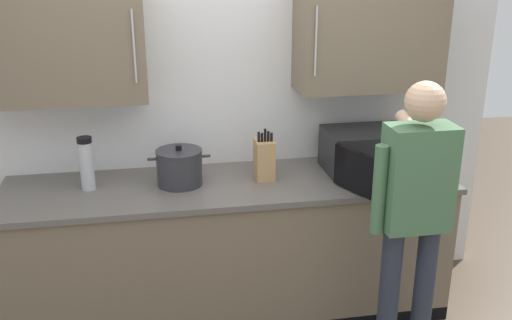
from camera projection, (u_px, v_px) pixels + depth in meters
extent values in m
cube|color=white|center=(220.00, 81.00, 3.73)|extent=(3.65, 0.10, 2.87)
cube|color=#756651|center=(64.00, 44.00, 3.29)|extent=(0.89, 0.32, 0.66)
cylinder|color=#B7BABF|center=(134.00, 46.00, 3.19)|extent=(0.01, 0.01, 0.40)
cube|color=#756651|center=(370.00, 36.00, 3.59)|extent=(0.89, 0.32, 0.66)
cylinder|color=#B7BABF|center=(316.00, 42.00, 3.36)|extent=(0.01, 0.01, 0.40)
cube|color=#756651|center=(231.00, 251.00, 3.70)|extent=(2.66, 0.68, 0.86)
cube|color=#605B56|center=(230.00, 185.00, 3.54)|extent=(2.70, 0.72, 0.03)
cube|color=black|center=(372.00, 150.00, 3.69)|extent=(0.59, 0.37, 0.26)
cube|color=beige|center=(360.00, 151.00, 3.67)|extent=(0.39, 0.32, 0.21)
cube|color=black|center=(417.00, 158.00, 3.55)|extent=(0.17, 0.01, 0.24)
cube|color=black|center=(361.00, 174.00, 3.30)|extent=(0.19, 0.40, 0.24)
cylinder|color=#2D2D33|center=(180.00, 169.00, 3.48)|extent=(0.27, 0.27, 0.20)
cylinder|color=#2D2D33|center=(179.00, 151.00, 3.44)|extent=(0.27, 0.27, 0.02)
cylinder|color=black|center=(179.00, 148.00, 3.43)|extent=(0.04, 0.04, 0.03)
cylinder|color=#2D2D33|center=(152.00, 159.00, 3.43)|extent=(0.05, 0.02, 0.02)
cylinder|color=#2D2D33|center=(206.00, 156.00, 3.48)|extent=(0.05, 0.02, 0.02)
cylinder|color=#B7BABF|center=(87.00, 166.00, 3.39)|extent=(0.08, 0.08, 0.29)
cylinder|color=black|center=(84.00, 140.00, 3.34)|extent=(0.09, 0.09, 0.03)
cube|color=tan|center=(264.00, 160.00, 3.56)|extent=(0.11, 0.15, 0.24)
cylinder|color=black|center=(259.00, 137.00, 3.48)|extent=(0.02, 0.02, 0.06)
cylinder|color=black|center=(262.00, 137.00, 3.48)|extent=(0.02, 0.02, 0.05)
cylinder|color=black|center=(265.00, 135.00, 3.48)|extent=(0.02, 0.02, 0.08)
cylinder|color=black|center=(268.00, 136.00, 3.49)|extent=(0.02, 0.02, 0.06)
cylinder|color=black|center=(271.00, 137.00, 3.49)|extent=(0.02, 0.02, 0.05)
cylinder|color=#282D3D|center=(388.00, 300.00, 3.18)|extent=(0.11, 0.11, 0.86)
cylinder|color=#282D3D|center=(423.00, 297.00, 3.22)|extent=(0.11, 0.11, 0.86)
cube|color=#47704C|center=(418.00, 178.00, 2.96)|extent=(0.34, 0.20, 0.55)
sphere|color=#DBAD89|center=(425.00, 102.00, 2.83)|extent=(0.20, 0.20, 0.20)
cylinder|color=#DBAD89|center=(423.00, 145.00, 3.14)|extent=(0.18, 0.47, 0.29)
cylinder|color=#47704C|center=(379.00, 190.00, 2.94)|extent=(0.07, 0.07, 0.47)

